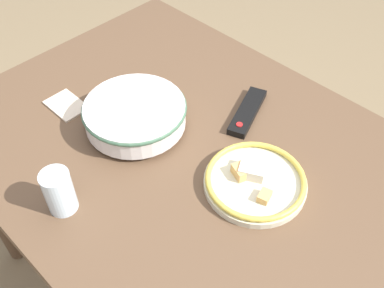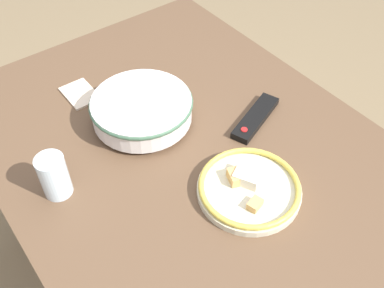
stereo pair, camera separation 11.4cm
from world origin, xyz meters
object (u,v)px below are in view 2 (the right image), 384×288
Objects in this scene: noodle_bowl at (142,109)px; drinking_glass at (54,176)px; food_plate at (249,188)px; tv_remote at (255,118)px.

drinking_glass is (0.08, -0.30, 0.01)m from noodle_bowl.
drinking_glass is at bearing -127.52° from food_plate.
noodle_bowl is 1.12× the size of food_plate.
food_plate is 1.24× the size of tv_remote.
noodle_bowl is 1.38× the size of tv_remote.
tv_remote is 1.77× the size of drinking_glass.
drinking_glass is (-0.28, -0.36, 0.04)m from food_plate.
noodle_bowl is at bearing -169.32° from food_plate.
food_plate reaches higher than tv_remote.
tv_remote is 0.56m from drinking_glass.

